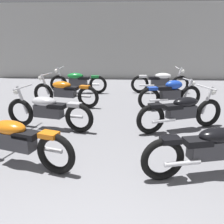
{
  "coord_description": "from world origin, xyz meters",
  "views": [
    {
      "loc": [
        0.3,
        -0.68,
        2.06
      ],
      "look_at": [
        0.0,
        4.23,
        0.55
      ],
      "focal_mm": 39.53,
      "sensor_mm": 36.0,
      "label": 1
    }
  ],
  "objects_px": {
    "motorcycle_left_row_3": "(65,92)",
    "motorcycle_right_row_1": "(211,148)",
    "motorcycle_left_row_4": "(78,81)",
    "motorcycle_right_row_2": "(182,111)",
    "motorcycle_right_row_4": "(160,81)",
    "motorcycle_left_row_1": "(15,140)",
    "motorcycle_left_row_2": "(48,110)",
    "motorcycle_right_row_3": "(170,94)"
  },
  "relations": [
    {
      "from": "motorcycle_left_row_3",
      "to": "motorcycle_left_row_4",
      "type": "bearing_deg",
      "value": 88.5
    },
    {
      "from": "motorcycle_right_row_1",
      "to": "motorcycle_left_row_3",
      "type": "bearing_deg",
      "value": 130.02
    },
    {
      "from": "motorcycle_left_row_1",
      "to": "motorcycle_right_row_2",
      "type": "distance_m",
      "value": 3.53
    },
    {
      "from": "motorcycle_right_row_1",
      "to": "motorcycle_left_row_1",
      "type": "bearing_deg",
      "value": 177.58
    },
    {
      "from": "motorcycle_left_row_3",
      "to": "motorcycle_right_row_1",
      "type": "xyz_separation_m",
      "value": [
        3.17,
        -3.78,
        0.0
      ]
    },
    {
      "from": "motorcycle_right_row_1",
      "to": "motorcycle_right_row_4",
      "type": "distance_m",
      "value": 5.78
    },
    {
      "from": "motorcycle_left_row_2",
      "to": "motorcycle_right_row_3",
      "type": "relative_size",
      "value": 1.11
    },
    {
      "from": "motorcycle_right_row_4",
      "to": "motorcycle_left_row_1",
      "type": "bearing_deg",
      "value": -118.34
    },
    {
      "from": "motorcycle_left_row_1",
      "to": "motorcycle_right_row_4",
      "type": "height_order",
      "value": "same"
    },
    {
      "from": "motorcycle_left_row_3",
      "to": "motorcycle_right_row_1",
      "type": "height_order",
      "value": "same"
    },
    {
      "from": "motorcycle_left_row_3",
      "to": "motorcycle_right_row_2",
      "type": "height_order",
      "value": "same"
    },
    {
      "from": "motorcycle_right_row_4",
      "to": "motorcycle_left_row_3",
      "type": "bearing_deg",
      "value": -147.45
    },
    {
      "from": "motorcycle_left_row_3",
      "to": "motorcycle_right_row_1",
      "type": "distance_m",
      "value": 4.93
    },
    {
      "from": "motorcycle_left_row_4",
      "to": "motorcycle_right_row_2",
      "type": "distance_m",
      "value": 4.8
    },
    {
      "from": "motorcycle_left_row_4",
      "to": "motorcycle_left_row_3",
      "type": "bearing_deg",
      "value": -91.5
    },
    {
      "from": "motorcycle_left_row_1",
      "to": "motorcycle_right_row_4",
      "type": "xyz_separation_m",
      "value": [
        3.05,
        5.65,
        0.0
      ]
    },
    {
      "from": "motorcycle_left_row_1",
      "to": "motorcycle_right_row_1",
      "type": "height_order",
      "value": "same"
    },
    {
      "from": "motorcycle_right_row_4",
      "to": "motorcycle_right_row_1",
      "type": "bearing_deg",
      "value": -89.65
    },
    {
      "from": "motorcycle_left_row_1",
      "to": "motorcycle_right_row_3",
      "type": "distance_m",
      "value": 4.7
    },
    {
      "from": "motorcycle_left_row_2",
      "to": "motorcycle_left_row_3",
      "type": "xyz_separation_m",
      "value": [
        -0.1,
        1.97,
        0.0
      ]
    },
    {
      "from": "motorcycle_left_row_3",
      "to": "motorcycle_left_row_4",
      "type": "xyz_separation_m",
      "value": [
        0.05,
        1.82,
        0.0
      ]
    },
    {
      "from": "motorcycle_left_row_2",
      "to": "motorcycle_right_row_2",
      "type": "bearing_deg",
      "value": 2.27
    },
    {
      "from": "motorcycle_left_row_3",
      "to": "motorcycle_right_row_4",
      "type": "height_order",
      "value": "same"
    },
    {
      "from": "motorcycle_left_row_1",
      "to": "motorcycle_right_row_3",
      "type": "bearing_deg",
      "value": 49.04
    },
    {
      "from": "motorcycle_right_row_3",
      "to": "motorcycle_right_row_4",
      "type": "distance_m",
      "value": 2.11
    },
    {
      "from": "motorcycle_left_row_2",
      "to": "motorcycle_left_row_1",
      "type": "bearing_deg",
      "value": -90.5
    },
    {
      "from": "motorcycle_left_row_2",
      "to": "motorcycle_right_row_3",
      "type": "bearing_deg",
      "value": 31.38
    },
    {
      "from": "motorcycle_right_row_1",
      "to": "motorcycle_right_row_2",
      "type": "height_order",
      "value": "same"
    },
    {
      "from": "motorcycle_left_row_2",
      "to": "motorcycle_right_row_4",
      "type": "height_order",
      "value": "same"
    },
    {
      "from": "motorcycle_left_row_1",
      "to": "motorcycle_left_row_4",
      "type": "height_order",
      "value": "same"
    },
    {
      "from": "motorcycle_left_row_4",
      "to": "motorcycle_right_row_2",
      "type": "relative_size",
      "value": 1.05
    },
    {
      "from": "motorcycle_left_row_1",
      "to": "motorcycle_left_row_3",
      "type": "bearing_deg",
      "value": 91.41
    },
    {
      "from": "motorcycle_right_row_2",
      "to": "motorcycle_right_row_4",
      "type": "height_order",
      "value": "same"
    },
    {
      "from": "motorcycle_left_row_3",
      "to": "motorcycle_right_row_2",
      "type": "xyz_separation_m",
      "value": [
        3.13,
        -1.85,
        0.0
      ]
    },
    {
      "from": "motorcycle_left_row_3",
      "to": "motorcycle_right_row_3",
      "type": "height_order",
      "value": "motorcycle_left_row_3"
    },
    {
      "from": "motorcycle_left_row_2",
      "to": "motorcycle_right_row_3",
      "type": "height_order",
      "value": "motorcycle_left_row_2"
    },
    {
      "from": "motorcycle_left_row_4",
      "to": "motorcycle_right_row_3",
      "type": "relative_size",
      "value": 1.13
    },
    {
      "from": "motorcycle_left_row_3",
      "to": "motorcycle_right_row_2",
      "type": "distance_m",
      "value": 3.64
    },
    {
      "from": "motorcycle_right_row_2",
      "to": "motorcycle_right_row_3",
      "type": "distance_m",
      "value": 1.75
    },
    {
      "from": "motorcycle_left_row_2",
      "to": "motorcycle_right_row_1",
      "type": "height_order",
      "value": "same"
    },
    {
      "from": "motorcycle_left_row_1",
      "to": "motorcycle_left_row_3",
      "type": "distance_m",
      "value": 3.65
    },
    {
      "from": "motorcycle_left_row_1",
      "to": "motorcycle_right_row_3",
      "type": "height_order",
      "value": "motorcycle_left_row_1"
    }
  ]
}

